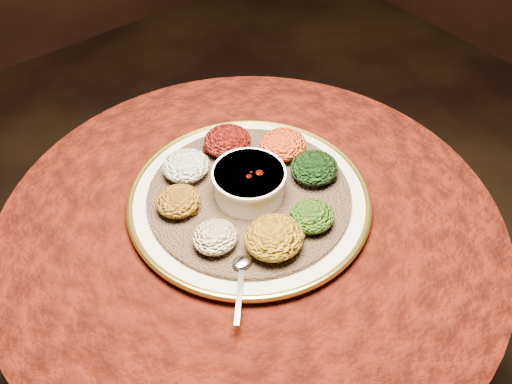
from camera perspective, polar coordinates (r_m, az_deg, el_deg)
table at (r=1.22m, az=-0.52°, el=-8.70°), size 0.96×0.96×0.73m
platter at (r=1.10m, az=-0.68°, el=-0.78°), size 0.47×0.47×0.02m
injera at (r=1.09m, az=-0.68°, el=-0.40°), size 0.43×0.43×0.01m
stew_bowl at (r=1.06m, az=-0.70°, el=1.04°), size 0.14×0.14×0.06m
spoon at (r=0.97m, az=-1.41°, el=-7.53°), size 0.10×0.11×0.01m
portion_ayib at (r=1.12m, az=-7.02°, el=2.60°), size 0.09×0.09×0.04m
portion_kitfo at (r=1.16m, az=-2.90°, el=5.12°), size 0.10×0.09×0.05m
portion_tikil at (r=1.16m, az=2.70°, el=4.78°), size 0.10×0.09×0.05m
portion_gomen at (r=1.11m, az=5.84°, el=2.42°), size 0.10×0.09×0.05m
portion_mixveg at (r=1.03m, az=5.60°, el=-2.41°), size 0.08×0.08×0.04m
portion_kik at (r=0.98m, az=1.81°, el=-4.56°), size 0.11×0.10×0.05m
portion_timatim at (r=0.99m, az=-4.10°, el=-4.52°), size 0.08×0.08×0.04m
portion_shiro at (r=1.06m, az=-7.77°, el=-0.91°), size 0.08×0.08×0.04m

